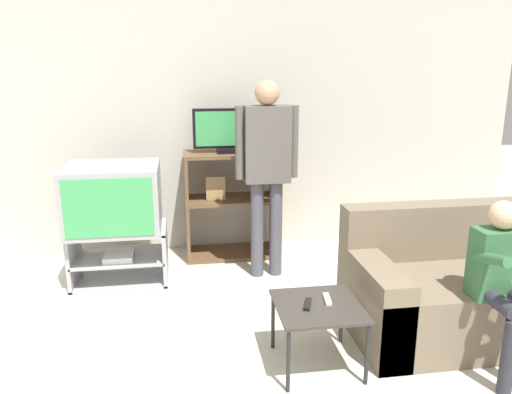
{
  "coord_description": "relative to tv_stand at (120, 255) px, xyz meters",
  "views": [
    {
      "loc": [
        -0.21,
        -1.55,
        1.8
      ],
      "look_at": [
        0.31,
        1.82,
        0.9
      ],
      "focal_mm": 35.0,
      "sensor_mm": 36.0,
      "label": 1
    }
  ],
  "objects": [
    {
      "name": "snack_table",
      "position": [
        1.33,
        -1.49,
        0.14
      ],
      "size": [
        0.51,
        0.51,
        0.41
      ],
      "color": "#38332D",
      "rests_on": "ground_plane"
    },
    {
      "name": "person_seated_child",
      "position": [
        2.38,
        -1.71,
        0.4
      ],
      "size": [
        0.33,
        0.43,
        1.05
      ],
      "color": "#2D2D38",
      "rests_on": "ground_plane"
    },
    {
      "name": "tv_stand",
      "position": [
        0.0,
        0.0,
        0.0
      ],
      "size": [
        0.8,
        0.51,
        0.47
      ],
      "color": "#A8A8AD",
      "rests_on": "ground_plane"
    },
    {
      "name": "television_main",
      "position": [
        -0.02,
        -0.01,
        0.51
      ],
      "size": [
        0.76,
        0.65,
        0.54
      ],
      "color": "#9E9EA3",
      "rests_on": "tv_stand"
    },
    {
      "name": "person_standing_adult",
      "position": [
        1.26,
        -0.08,
        0.8
      ],
      "size": [
        0.53,
        0.2,
        1.69
      ],
      "color": "#4C4C56",
      "rests_on": "ground_plane"
    },
    {
      "name": "media_shelf",
      "position": [
        1.01,
        0.45,
        0.29
      ],
      "size": [
        0.88,
        0.44,
        1.02
      ],
      "color": "brown",
      "rests_on": "ground_plane"
    },
    {
      "name": "remote_control_white",
      "position": [
        1.4,
        -1.45,
        0.19
      ],
      "size": [
        0.05,
        0.15,
        0.02
      ],
      "primitive_type": "cube",
      "rotation": [
        0.0,
        0.0,
        -0.13
      ],
      "color": "silver",
      "rests_on": "snack_table"
    },
    {
      "name": "television_flat",
      "position": [
        1.0,
        0.44,
        0.98
      ],
      "size": [
        0.67,
        0.2,
        0.41
      ],
      "color": "black",
      "rests_on": "media_shelf"
    },
    {
      "name": "wall_back",
      "position": [
        0.76,
        0.75,
        1.07
      ],
      "size": [
        6.4,
        0.06,
        2.6
      ],
      "color": "beige",
      "rests_on": "ground_plane"
    },
    {
      "name": "couch",
      "position": [
        2.53,
        -1.23,
        0.07
      ],
      "size": [
        1.75,
        0.84,
        0.85
      ],
      "color": "#756651",
      "rests_on": "ground_plane"
    },
    {
      "name": "remote_control_black",
      "position": [
        1.26,
        -1.5,
        0.19
      ],
      "size": [
        0.08,
        0.15,
        0.02
      ],
      "primitive_type": "cube",
      "rotation": [
        0.0,
        0.0,
        -0.34
      ],
      "color": "black",
      "rests_on": "snack_table"
    }
  ]
}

